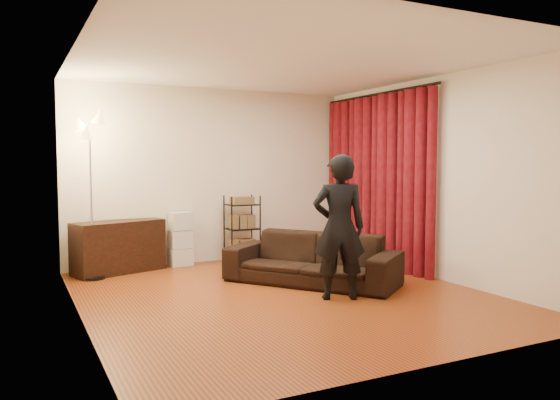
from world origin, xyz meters
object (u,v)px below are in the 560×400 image
person (339,227)px  floor_lamp (91,198)px  wire_shelf (242,229)px  storage_boxes (181,239)px  media_cabinet (119,247)px  sofa (312,259)px

person → floor_lamp: bearing=-22.4°
person → wire_shelf: bearing=-65.4°
storage_boxes → floor_lamp: (-1.32, -0.38, 0.68)m
storage_boxes → wire_shelf: (0.96, -0.10, 0.11)m
person → media_cabinet: (-1.98, 2.66, -0.46)m
sofa → floor_lamp: 3.03m
person → floor_lamp: floor_lamp is taller
wire_shelf → floor_lamp: (-2.27, -0.28, 0.56)m
floor_lamp → person: bearing=-44.9°
sofa → storage_boxes: storage_boxes is taller
sofa → wire_shelf: wire_shelf is taller
floor_lamp → wire_shelf: bearing=7.0°
person → storage_boxes: bearing=-46.4°
sofa → floor_lamp: size_ratio=1.01×
sofa → wire_shelf: (-0.21, 1.82, 0.20)m
media_cabinet → storage_boxes: (0.92, 0.08, 0.04)m
sofa → storage_boxes: (-1.17, 1.92, 0.09)m
media_cabinet → storage_boxes: 0.93m
sofa → person: size_ratio=1.33×
floor_lamp → storage_boxes: bearing=16.1°
sofa → floor_lamp: floor_lamp is taller
storage_boxes → floor_lamp: size_ratio=0.38×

